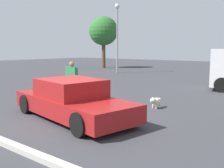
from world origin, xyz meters
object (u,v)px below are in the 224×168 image
at_px(sedan_foreground, 72,100).
at_px(pedestrian, 72,77).
at_px(light_post_near, 117,26).
at_px(dog, 156,101).

distance_m(sedan_foreground, pedestrian, 3.09).
bearing_deg(pedestrian, sedan_foreground, 24.10).
height_order(sedan_foreground, pedestrian, pedestrian).
relative_size(sedan_foreground, light_post_near, 0.80).
bearing_deg(light_post_near, pedestrian, -60.83).
xyz_separation_m(sedan_foreground, pedestrian, (-2.25, 2.08, 0.42)).
bearing_deg(pedestrian, dog, 80.11).
bearing_deg(sedan_foreground, pedestrian, 147.79).
bearing_deg(dog, light_post_near, -136.41).
height_order(sedan_foreground, light_post_near, light_post_near).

